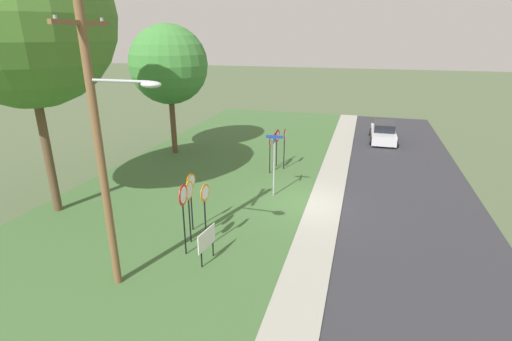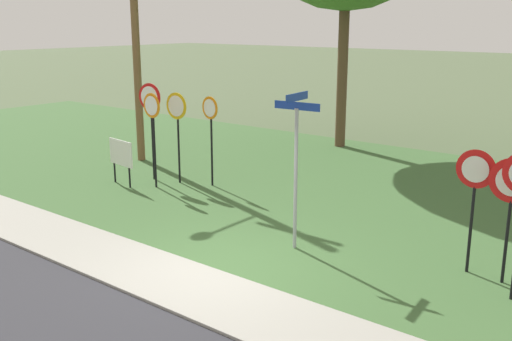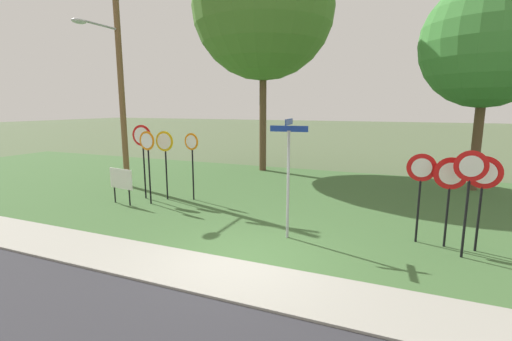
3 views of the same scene
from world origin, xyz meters
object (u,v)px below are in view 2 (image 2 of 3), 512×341
(stop_sign_near_right, at_px, (211,123))
(yield_sign_far_right, at_px, (474,183))
(stop_sign_far_center, at_px, (150,110))
(utility_pole, at_px, (130,6))
(notice_board, at_px, (121,155))
(stop_sign_far_left, at_px, (153,120))
(street_name_post, at_px, (296,158))
(stop_sign_near_left, at_px, (177,118))
(yield_sign_far_left, at_px, (511,192))

(stop_sign_near_right, distance_m, yield_sign_far_right, 7.57)
(stop_sign_far_center, bearing_deg, utility_pole, 142.81)
(yield_sign_far_right, xyz_separation_m, utility_pole, (-11.31, 2.10, 3.12))
(yield_sign_far_right, distance_m, notice_board, 9.45)
(utility_pole, bearing_deg, stop_sign_near_right, -10.51)
(yield_sign_far_right, bearing_deg, stop_sign_far_center, 173.00)
(yield_sign_far_right, height_order, notice_board, yield_sign_far_right)
(stop_sign_far_left, relative_size, notice_board, 2.04)
(street_name_post, bearing_deg, utility_pole, 154.22)
(stop_sign_near_left, height_order, yield_sign_far_right, stop_sign_near_left)
(stop_sign_far_center, xyz_separation_m, yield_sign_far_right, (9.18, -0.84, -0.33))
(notice_board, bearing_deg, stop_sign_far_center, 83.91)
(stop_sign_far_left, relative_size, yield_sign_far_right, 1.13)
(stop_sign_near_right, bearing_deg, stop_sign_near_left, -151.48)
(utility_pole, bearing_deg, stop_sign_far_left, -32.60)
(street_name_post, relative_size, utility_pole, 0.35)
(stop_sign_far_left, height_order, street_name_post, street_name_post)
(stop_sign_near_right, relative_size, stop_sign_far_left, 0.96)
(utility_pole, bearing_deg, stop_sign_far_center, -30.63)
(stop_sign_far_center, height_order, notice_board, stop_sign_far_center)
(stop_sign_near_right, xyz_separation_m, utility_pole, (-3.87, 0.72, 3.05))
(stop_sign_near_left, relative_size, stop_sign_near_right, 1.03)
(stop_sign_near_left, height_order, utility_pole, utility_pole)
(stop_sign_near_right, xyz_separation_m, stop_sign_far_left, (-1.09, -1.06, 0.10))
(stop_sign_far_left, distance_m, street_name_post, 5.58)
(stop_sign_far_left, relative_size, utility_pole, 0.29)
(stop_sign_far_center, relative_size, utility_pole, 0.31)
(yield_sign_far_left, bearing_deg, utility_pole, 164.71)
(stop_sign_near_left, bearing_deg, yield_sign_far_left, -8.36)
(stop_sign_near_right, height_order, street_name_post, street_name_post)
(utility_pole, bearing_deg, yield_sign_far_right, -10.51)
(yield_sign_far_left, distance_m, street_name_post, 3.82)
(stop_sign_near_left, relative_size, stop_sign_far_left, 0.99)
(stop_sign_near_left, xyz_separation_m, utility_pole, (-2.96, 1.06, 2.96))
(utility_pole, bearing_deg, stop_sign_near_left, -19.79)
(stop_sign_near_left, bearing_deg, stop_sign_near_right, 19.53)
(street_name_post, distance_m, notice_board, 6.46)
(utility_pole, height_order, notice_board, utility_pole)
(yield_sign_far_right, bearing_deg, notice_board, 178.69)
(stop_sign_near_right, height_order, stop_sign_far_left, stop_sign_far_left)
(stop_sign_near_left, relative_size, yield_sign_far_left, 1.14)
(notice_board, bearing_deg, stop_sign_near_left, 54.30)
(stop_sign_far_left, distance_m, yield_sign_far_right, 8.53)
(stop_sign_near_right, height_order, stop_sign_far_center, stop_sign_far_center)
(stop_sign_near_left, bearing_deg, stop_sign_far_center, -168.27)
(yield_sign_far_left, bearing_deg, notice_board, 175.04)
(notice_board, bearing_deg, street_name_post, 0.41)
(stop_sign_far_center, xyz_separation_m, yield_sign_far_left, (9.82, -0.91, -0.36))
(stop_sign_far_left, xyz_separation_m, utility_pole, (-2.78, 1.78, 2.96))
(stop_sign_near_right, height_order, utility_pole, utility_pole)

